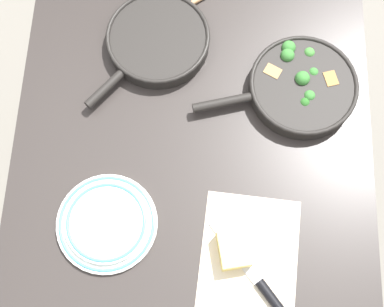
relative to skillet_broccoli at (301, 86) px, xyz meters
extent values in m
plane|color=slate|center=(-0.20, 0.29, -0.79)|extent=(14.00, 14.00, 0.00)
cube|color=#2D2826|center=(-0.20, 0.29, -0.04)|extent=(1.12, 0.95, 0.03)
cylinder|color=#BCBCC1|center=(0.30, -0.13, -0.42)|extent=(0.05, 0.05, 0.73)
cylinder|color=#BCBCC1|center=(0.30, 0.70, -0.42)|extent=(0.05, 0.05, 0.73)
cylinder|color=black|center=(0.00, 0.00, -0.01)|extent=(0.29, 0.29, 0.04)
torus|color=black|center=(0.00, 0.00, 0.02)|extent=(0.29, 0.29, 0.01)
cylinder|color=black|center=(-0.06, 0.21, 0.00)|extent=(0.06, 0.16, 0.02)
cylinder|color=#205218|center=(-0.05, -0.01, -0.01)|extent=(0.01, 0.01, 0.02)
sphere|color=#286023|center=(-0.05, -0.01, 0.01)|extent=(0.03, 0.03, 0.03)
cylinder|color=#2C6823|center=(0.08, 0.04, -0.01)|extent=(0.01, 0.01, 0.02)
sphere|color=#387A33|center=(0.08, 0.04, 0.02)|extent=(0.04, 0.04, 0.04)
cylinder|color=#2C6823|center=(0.01, 0.00, -0.01)|extent=(0.01, 0.01, 0.02)
sphere|color=#387A33|center=(0.01, 0.00, 0.02)|extent=(0.04, 0.04, 0.04)
cylinder|color=#357027|center=(0.09, -0.02, -0.01)|extent=(0.01, 0.01, 0.02)
sphere|color=#428438|center=(0.09, -0.02, 0.01)|extent=(0.03, 0.03, 0.03)
cylinder|color=#2C6823|center=(-0.03, -0.02, -0.01)|extent=(0.01, 0.01, 0.02)
sphere|color=#387A33|center=(-0.03, -0.02, 0.01)|extent=(0.03, 0.03, 0.03)
cylinder|color=#2C6823|center=(0.04, -0.03, -0.01)|extent=(0.01, 0.01, 0.02)
sphere|color=#387A33|center=(0.04, -0.03, 0.01)|extent=(0.03, 0.03, 0.03)
cylinder|color=#2C6823|center=(0.11, 0.04, -0.01)|extent=(0.01, 0.01, 0.02)
sphere|color=#387A33|center=(0.11, 0.04, 0.02)|extent=(0.04, 0.04, 0.04)
cube|color=#AD7F4C|center=(0.03, 0.08, 0.00)|extent=(0.05, 0.05, 0.04)
cube|color=#AD7F4C|center=(-0.01, -0.07, 0.00)|extent=(0.04, 0.03, 0.03)
cube|color=#9E703D|center=(-0.07, -0.04, 0.00)|extent=(0.04, 0.04, 0.03)
cube|color=#9E703D|center=(0.02, -0.08, 0.00)|extent=(0.05, 0.04, 0.04)
cylinder|color=black|center=(0.13, 0.39, -0.01)|extent=(0.28, 0.28, 0.04)
torus|color=black|center=(0.13, 0.39, 0.01)|extent=(0.29, 0.29, 0.01)
cylinder|color=black|center=(-0.03, 0.53, 0.00)|extent=(0.12, 0.10, 0.02)
cylinder|color=#E5CC60|center=(0.13, 0.39, -0.01)|extent=(0.23, 0.23, 0.02)
ellipsoid|color=tan|center=(0.19, 0.40, -0.02)|extent=(0.07, 0.08, 0.02)
cube|color=beige|center=(-0.48, 0.14, -0.03)|extent=(0.37, 0.27, 0.00)
cube|color=silver|center=(-0.44, 0.17, -0.02)|extent=(0.16, 0.14, 0.01)
cylinder|color=black|center=(-0.55, 0.08, -0.02)|extent=(0.08, 0.07, 0.02)
cube|color=#EACC66|center=(-0.44, 0.17, 0.00)|extent=(0.10, 0.09, 0.05)
cylinder|color=silver|center=(-0.39, 0.49, -0.02)|extent=(0.25, 0.25, 0.01)
torus|color=#4C9EB7|center=(-0.39, 0.49, -0.02)|extent=(0.24, 0.24, 0.01)
cylinder|color=silver|center=(-0.39, 0.49, -0.01)|extent=(0.21, 0.21, 0.01)
torus|color=#4C9EB7|center=(-0.39, 0.49, 0.00)|extent=(0.20, 0.20, 0.01)
camera|label=1|loc=(-0.63, 0.27, 1.30)|focal=50.00mm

